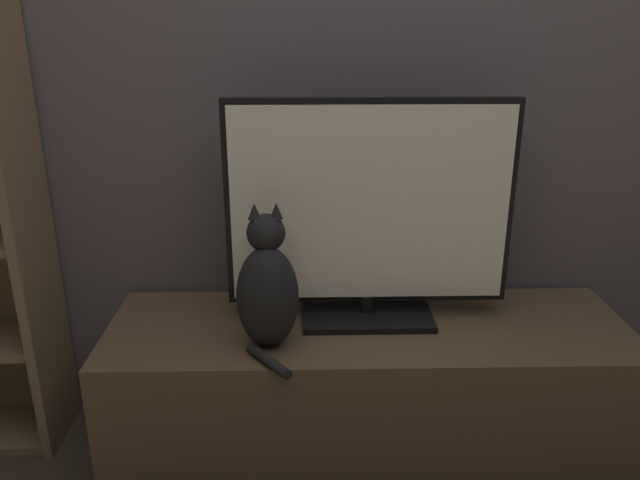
% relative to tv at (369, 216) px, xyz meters
% --- Properties ---
extents(wall_back, '(4.80, 0.05, 2.60)m').
position_rel_tv_xyz_m(wall_back, '(0.00, 0.24, 0.51)').
color(wall_back, '#564C51').
rests_on(wall_back, ground_plane).
extents(tv_stand, '(1.58, 0.51, 0.46)m').
position_rel_tv_xyz_m(tv_stand, '(0.00, -0.06, -0.56)').
color(tv_stand, brown).
rests_on(tv_stand, ground_plane).
extents(tv, '(0.85, 0.24, 0.67)m').
position_rel_tv_xyz_m(tv, '(0.00, 0.00, 0.00)').
color(tv, black).
rests_on(tv, tv_stand).
extents(cat, '(0.18, 0.28, 0.41)m').
position_rel_tv_xyz_m(cat, '(-0.29, -0.17, -0.16)').
color(cat, black).
rests_on(cat, tv_stand).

